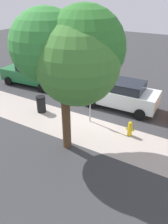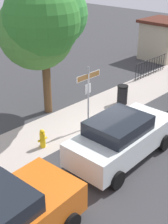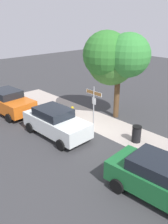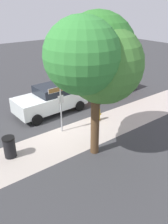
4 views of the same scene
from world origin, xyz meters
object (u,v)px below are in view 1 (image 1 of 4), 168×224
Objects in this scene: shade_tree at (75,52)px; car_green at (32,74)px; trash_bin at (41,104)px; car_white at (121,94)px; street_sign at (90,90)px; fire_hydrant at (130,129)px.

car_green is (6.91, -4.75, -3.44)m from shade_tree.
shade_tree is at bearing 154.64° from trash_bin.
shade_tree is at bearing 83.91° from car_white.
street_sign is 3.36m from trash_bin.
shade_tree is at bearing 102.55° from street_sign.
fire_hydrant is (-2.36, 0.20, -1.50)m from street_sign.
car_green is (7.23, -0.17, -0.01)m from car_white.
trash_bin is (3.02, 0.50, -1.39)m from street_sign.
trash_bin reaches higher than fire_hydrant.
car_white is (-0.32, -4.58, -3.43)m from shade_tree.
street_sign is 2.74m from car_white.
street_sign is 2.80m from fire_hydrant.
car_green is (6.43, -2.59, -1.02)m from street_sign.
trash_bin is at bearing 133.40° from car_green.
car_green is 9.24m from fire_hydrant.
street_sign reaches higher than car_green.
trash_bin is (-3.42, 3.09, -0.37)m from car_green.
street_sign is at bearing 69.65° from car_white.
fire_hydrant is (-1.88, -1.96, -3.92)m from shade_tree.
fire_hydrant is at bearing 175.20° from street_sign.
car_white is 4.61× the size of trash_bin.
car_green is at bearing -17.60° from fire_hydrant.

